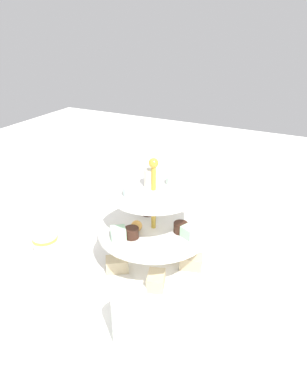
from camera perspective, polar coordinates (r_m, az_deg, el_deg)
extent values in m
plane|color=white|center=(0.85, 0.00, -11.28)|extent=(2.40, 2.40, 0.00)
cylinder|color=white|center=(0.85, 0.00, -11.01)|extent=(0.29, 0.29, 0.01)
cylinder|color=white|center=(0.80, 0.00, -5.81)|extent=(0.24, 0.24, 0.01)
cylinder|color=white|center=(0.76, 0.00, 0.04)|extent=(0.19, 0.19, 0.01)
cylinder|color=gold|center=(0.78, 0.00, -3.98)|extent=(0.01, 0.01, 0.25)
sphere|color=gold|center=(0.73, 0.00, 4.53)|extent=(0.02, 0.02, 0.02)
cube|color=#CCB78E|center=(0.89, -3.50, -7.44)|extent=(0.06, 0.06, 0.03)
cube|color=#CCB78E|center=(0.82, -5.68, -11.13)|extent=(0.06, 0.06, 0.03)
cube|color=#CCB78E|center=(0.77, 0.38, -13.59)|extent=(0.06, 0.05, 0.03)
cube|color=#CCB78E|center=(0.83, 5.84, -10.73)|extent=(0.05, 0.06, 0.03)
cube|color=#CCB78E|center=(0.90, 2.95, -7.24)|extent=(0.06, 0.05, 0.03)
cylinder|color=#E5C660|center=(0.86, 2.71, -9.52)|extent=(0.04, 0.04, 0.01)
cylinder|color=#381E14|center=(0.84, -0.83, -2.79)|extent=(0.03, 0.03, 0.02)
cylinder|color=#381E14|center=(0.76, -3.42, -6.34)|extent=(0.03, 0.03, 0.02)
cylinder|color=#381E14|center=(0.78, 4.24, -5.51)|extent=(0.03, 0.03, 0.02)
cube|color=#B2E5BC|center=(0.86, -0.12, -1.93)|extent=(0.04, 0.04, 0.02)
cube|color=#B2E5BC|center=(0.76, -5.50, -6.41)|extent=(0.04, 0.04, 0.02)
cube|color=#B2E5BC|center=(0.76, 5.62, -6.28)|extent=(0.04, 0.04, 0.02)
sphere|color=gold|center=(0.78, -2.64, -5.28)|extent=(0.02, 0.02, 0.02)
cylinder|color=silver|center=(0.78, 3.23, 1.85)|extent=(0.03, 0.03, 0.02)
cylinder|color=silver|center=(0.73, -3.45, 0.09)|extent=(0.03, 0.03, 0.02)
cylinder|color=white|center=(0.76, -0.15, 2.28)|extent=(0.04, 0.04, 0.04)
cube|color=silver|center=(0.71, 0.49, -1.25)|extent=(0.09, 0.03, 0.00)
cube|color=silver|center=(0.78, 3.26, 1.26)|extent=(0.08, 0.05, 0.00)
cylinder|color=silver|center=(1.01, 6.47, -1.25)|extent=(0.07, 0.07, 0.11)
cylinder|color=silver|center=(0.79, -17.08, -12.46)|extent=(0.06, 0.06, 0.08)
cylinder|color=white|center=(0.92, -16.21, -9.19)|extent=(0.09, 0.09, 0.01)
cylinder|color=white|center=(0.91, -16.40, -7.86)|extent=(0.06, 0.06, 0.04)
cylinder|color=gold|center=(0.90, -16.55, -6.87)|extent=(0.06, 0.06, 0.01)
cube|color=silver|center=(0.83, 20.36, -14.28)|extent=(0.17, 0.04, 0.00)
cube|color=silver|center=(1.07, -9.15, -3.29)|extent=(0.15, 0.11, 0.00)
cylinder|color=silver|center=(0.66, -3.76, -18.85)|extent=(0.06, 0.06, 0.11)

